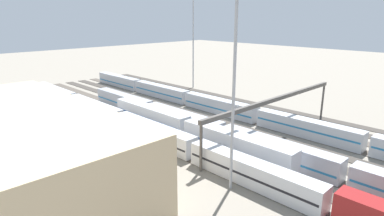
{
  "coord_description": "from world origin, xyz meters",
  "views": [
    {
      "loc": [
        -51.98,
        57.31,
        24.61
      ],
      "look_at": [
        4.17,
        2.6,
        2.5
      ],
      "focal_mm": 30.45,
      "sensor_mm": 36.0,
      "label": 1
    }
  ],
  "objects_px": {
    "light_mast_1": "(235,66)",
    "maintenance_shed": "(23,146)",
    "train_on_track_8": "(146,130)",
    "signal_gantry": "(276,102)",
    "train_on_track_6": "(223,134)",
    "train_on_track_7": "(188,130)",
    "light_mast_0": "(193,31)",
    "train_on_track_3": "(220,106)"
  },
  "relations": [
    {
      "from": "train_on_track_6",
      "to": "signal_gantry",
      "type": "xyz_separation_m",
      "value": [
        -5.49,
        -10.0,
        5.81
      ]
    },
    {
      "from": "light_mast_0",
      "to": "light_mast_1",
      "type": "bearing_deg",
      "value": 139.99
    },
    {
      "from": "train_on_track_6",
      "to": "maintenance_shed",
      "type": "xyz_separation_m",
      "value": [
        11.52,
        33.54,
        3.56
      ]
    },
    {
      "from": "train_on_track_8",
      "to": "train_on_track_6",
      "type": "bearing_deg",
      "value": -140.94
    },
    {
      "from": "train_on_track_8",
      "to": "signal_gantry",
      "type": "xyz_separation_m",
      "value": [
        -17.81,
        -20.0,
        5.74
      ]
    },
    {
      "from": "signal_gantry",
      "to": "train_on_track_8",
      "type": "bearing_deg",
      "value": 48.32
    },
    {
      "from": "train_on_track_3",
      "to": "light_mast_1",
      "type": "distance_m",
      "value": 41.82
    },
    {
      "from": "train_on_track_8",
      "to": "maintenance_shed",
      "type": "relative_size",
      "value": 2.42
    },
    {
      "from": "train_on_track_7",
      "to": "signal_gantry",
      "type": "xyz_separation_m",
      "value": [
        -10.64,
        -15.0,
        5.17
      ]
    },
    {
      "from": "train_on_track_6",
      "to": "light_mast_1",
      "type": "relative_size",
      "value": 3.31
    },
    {
      "from": "signal_gantry",
      "to": "train_on_track_7",
      "type": "bearing_deg",
      "value": 54.66
    },
    {
      "from": "train_on_track_7",
      "to": "train_on_track_6",
      "type": "bearing_deg",
      "value": -135.85
    },
    {
      "from": "train_on_track_6",
      "to": "light_mast_1",
      "type": "bearing_deg",
      "value": 133.86
    },
    {
      "from": "signal_gantry",
      "to": "light_mast_1",
      "type": "bearing_deg",
      "value": 106.88
    },
    {
      "from": "train_on_track_7",
      "to": "maintenance_shed",
      "type": "height_order",
      "value": "maintenance_shed"
    },
    {
      "from": "train_on_track_8",
      "to": "train_on_track_6",
      "type": "relative_size",
      "value": 1.2
    },
    {
      "from": "train_on_track_3",
      "to": "train_on_track_6",
      "type": "distance_m",
      "value": 20.56
    },
    {
      "from": "train_on_track_7",
      "to": "maintenance_shed",
      "type": "distance_m",
      "value": 29.39
    },
    {
      "from": "light_mast_1",
      "to": "maintenance_shed",
      "type": "distance_m",
      "value": 34.06
    },
    {
      "from": "train_on_track_3",
      "to": "signal_gantry",
      "type": "xyz_separation_m",
      "value": [
        -19.54,
        5.0,
        5.79
      ]
    },
    {
      "from": "signal_gantry",
      "to": "train_on_track_6",
      "type": "bearing_deg",
      "value": 61.25
    },
    {
      "from": "light_mast_0",
      "to": "maintenance_shed",
      "type": "distance_m",
      "value": 74.84
    },
    {
      "from": "train_on_track_6",
      "to": "train_on_track_7",
      "type": "height_order",
      "value": "train_on_track_7"
    },
    {
      "from": "train_on_track_8",
      "to": "light_mast_0",
      "type": "relative_size",
      "value": 3.59
    },
    {
      "from": "train_on_track_8",
      "to": "maintenance_shed",
      "type": "height_order",
      "value": "maintenance_shed"
    },
    {
      "from": "train_on_track_7",
      "to": "light_mast_0",
      "type": "bearing_deg",
      "value": -45.63
    },
    {
      "from": "light_mast_1",
      "to": "train_on_track_7",
      "type": "bearing_deg",
      "value": -24.33
    },
    {
      "from": "train_on_track_3",
      "to": "light_mast_0",
      "type": "distance_m",
      "value": 38.1
    },
    {
      "from": "signal_gantry",
      "to": "maintenance_shed",
      "type": "distance_m",
      "value": 46.8
    },
    {
      "from": "light_mast_0",
      "to": "maintenance_shed",
      "type": "xyz_separation_m",
      "value": [
        -30.89,
        66.64,
        -14.36
      ]
    },
    {
      "from": "train_on_track_7",
      "to": "train_on_track_8",
      "type": "bearing_deg",
      "value": 34.89
    },
    {
      "from": "train_on_track_7",
      "to": "maintenance_shed",
      "type": "bearing_deg",
      "value": 77.43
    },
    {
      "from": "light_mast_0",
      "to": "train_on_track_8",
      "type": "bearing_deg",
      "value": 124.92
    },
    {
      "from": "light_mast_0",
      "to": "light_mast_1",
      "type": "distance_m",
      "value": 71.65
    },
    {
      "from": "light_mast_0",
      "to": "signal_gantry",
      "type": "height_order",
      "value": "light_mast_0"
    },
    {
      "from": "light_mast_1",
      "to": "maintenance_shed",
      "type": "bearing_deg",
      "value": 40.65
    },
    {
      "from": "train_on_track_3",
      "to": "train_on_track_8",
      "type": "xyz_separation_m",
      "value": [
        -1.74,
        25.0,
        0.05
      ]
    },
    {
      "from": "light_mast_0",
      "to": "maintenance_shed",
      "type": "bearing_deg",
      "value": 114.87
    },
    {
      "from": "train_on_track_8",
      "to": "light_mast_1",
      "type": "distance_m",
      "value": 29.75
    },
    {
      "from": "light_mast_1",
      "to": "signal_gantry",
      "type": "distance_m",
      "value": 26.18
    },
    {
      "from": "train_on_track_8",
      "to": "light_mast_0",
      "type": "height_order",
      "value": "light_mast_0"
    },
    {
      "from": "train_on_track_6",
      "to": "light_mast_1",
      "type": "distance_m",
      "value": 24.25
    }
  ]
}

